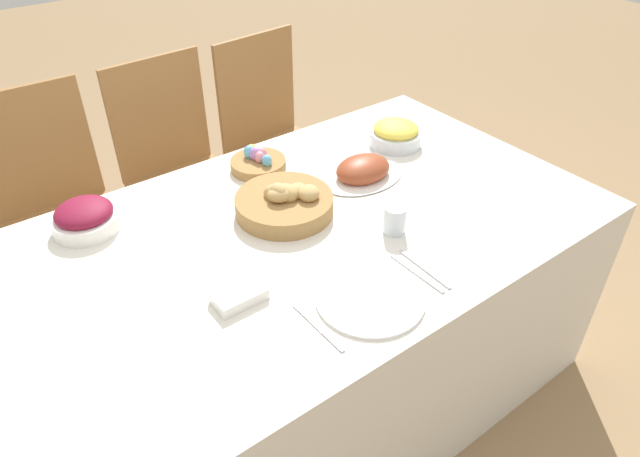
{
  "coord_description": "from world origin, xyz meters",
  "views": [
    {
      "loc": [
        -0.78,
        -1.13,
        1.74
      ],
      "look_at": [
        -0.0,
        -0.08,
        0.78
      ],
      "focal_mm": 32.0,
      "sensor_mm": 36.0,
      "label": 1
    }
  ],
  "objects_px": {
    "egg_basket": "(258,161)",
    "bread_basket": "(285,202)",
    "chair_far_right": "(275,138)",
    "spoon": "(425,269)",
    "drinking_cup": "(395,219)",
    "butter_dish": "(239,296)",
    "knife": "(417,273)",
    "beet_salad_bowl": "(85,217)",
    "pineapple_bowl": "(396,134)",
    "chair_far_left": "(58,209)",
    "dinner_plate": "(370,298)",
    "chair_far_center": "(180,169)",
    "fork": "(318,327)",
    "ham_platter": "(363,171)"
  },
  "relations": [
    {
      "from": "egg_basket",
      "to": "bread_basket",
      "type": "bearing_deg",
      "value": -104.82
    },
    {
      "from": "chair_far_right",
      "to": "spoon",
      "type": "distance_m",
      "value": 1.31
    },
    {
      "from": "drinking_cup",
      "to": "butter_dish",
      "type": "bearing_deg",
      "value": 178.21
    },
    {
      "from": "knife",
      "to": "butter_dish",
      "type": "distance_m",
      "value": 0.47
    },
    {
      "from": "egg_basket",
      "to": "knife",
      "type": "relative_size",
      "value": 0.99
    },
    {
      "from": "beet_salad_bowl",
      "to": "spoon",
      "type": "bearing_deg",
      "value": -47.71
    },
    {
      "from": "chair_far_right",
      "to": "pineapple_bowl",
      "type": "bearing_deg",
      "value": -87.65
    },
    {
      "from": "chair_far_left",
      "to": "drinking_cup",
      "type": "relative_size",
      "value": 11.42
    },
    {
      "from": "dinner_plate",
      "to": "knife",
      "type": "distance_m",
      "value": 0.16
    },
    {
      "from": "chair_far_right",
      "to": "dinner_plate",
      "type": "xyz_separation_m",
      "value": [
        -0.52,
        -1.25,
        0.23
      ]
    },
    {
      "from": "chair_far_right",
      "to": "bread_basket",
      "type": "bearing_deg",
      "value": -126.71
    },
    {
      "from": "chair_far_center",
      "to": "pineapple_bowl",
      "type": "bearing_deg",
      "value": -53.02
    },
    {
      "from": "egg_basket",
      "to": "drinking_cup",
      "type": "bearing_deg",
      "value": -76.79
    },
    {
      "from": "egg_basket",
      "to": "spoon",
      "type": "relative_size",
      "value": 0.99
    },
    {
      "from": "butter_dish",
      "to": "egg_basket",
      "type": "bearing_deg",
      "value": 54.13
    },
    {
      "from": "knife",
      "to": "spoon",
      "type": "distance_m",
      "value": 0.03
    },
    {
      "from": "chair_far_left",
      "to": "spoon",
      "type": "relative_size",
      "value": 5.03
    },
    {
      "from": "egg_basket",
      "to": "fork",
      "type": "distance_m",
      "value": 0.78
    },
    {
      "from": "dinner_plate",
      "to": "pineapple_bowl",
      "type": "bearing_deg",
      "value": 43.01
    },
    {
      "from": "chair_far_right",
      "to": "knife",
      "type": "bearing_deg",
      "value": -111.92
    },
    {
      "from": "knife",
      "to": "drinking_cup",
      "type": "height_order",
      "value": "drinking_cup"
    },
    {
      "from": "bread_basket",
      "to": "dinner_plate",
      "type": "relative_size",
      "value": 1.08
    },
    {
      "from": "knife",
      "to": "butter_dish",
      "type": "relative_size",
      "value": 1.47
    },
    {
      "from": "ham_platter",
      "to": "butter_dish",
      "type": "relative_size",
      "value": 2.32
    },
    {
      "from": "pineapple_bowl",
      "to": "knife",
      "type": "xyz_separation_m",
      "value": [
        -0.45,
        -0.58,
        -0.04
      ]
    },
    {
      "from": "beet_salad_bowl",
      "to": "butter_dish",
      "type": "xyz_separation_m",
      "value": [
        0.2,
        -0.54,
        -0.02
      ]
    },
    {
      "from": "chair_far_center",
      "to": "pineapple_bowl",
      "type": "xyz_separation_m",
      "value": [
        0.58,
        -0.68,
        0.26
      ]
    },
    {
      "from": "chair_far_right",
      "to": "egg_basket",
      "type": "relative_size",
      "value": 5.08
    },
    {
      "from": "chair_far_right",
      "to": "pineapple_bowl",
      "type": "relative_size",
      "value": 4.99
    },
    {
      "from": "fork",
      "to": "spoon",
      "type": "distance_m",
      "value": 0.36
    },
    {
      "from": "chair_far_left",
      "to": "beet_salad_bowl",
      "type": "distance_m",
      "value": 0.58
    },
    {
      "from": "chair_far_right",
      "to": "egg_basket",
      "type": "distance_m",
      "value": 0.71
    },
    {
      "from": "butter_dish",
      "to": "chair_far_center",
      "type": "bearing_deg",
      "value": 73.79
    },
    {
      "from": "pineapple_bowl",
      "to": "dinner_plate",
      "type": "distance_m",
      "value": 0.85
    },
    {
      "from": "beet_salad_bowl",
      "to": "drinking_cup",
      "type": "relative_size",
      "value": 2.32
    },
    {
      "from": "egg_basket",
      "to": "dinner_plate",
      "type": "height_order",
      "value": "egg_basket"
    },
    {
      "from": "knife",
      "to": "chair_far_left",
      "type": "bearing_deg",
      "value": 115.52
    },
    {
      "from": "knife",
      "to": "fork",
      "type": "bearing_deg",
      "value": 178.89
    },
    {
      "from": "chair_far_left",
      "to": "dinner_plate",
      "type": "height_order",
      "value": "chair_far_left"
    },
    {
      "from": "dinner_plate",
      "to": "fork",
      "type": "bearing_deg",
      "value": 180.0
    },
    {
      "from": "butter_dish",
      "to": "spoon",
      "type": "bearing_deg",
      "value": -23.01
    },
    {
      "from": "egg_basket",
      "to": "chair_far_left",
      "type": "bearing_deg",
      "value": 137.96
    },
    {
      "from": "knife",
      "to": "drinking_cup",
      "type": "distance_m",
      "value": 0.2
    },
    {
      "from": "chair_far_left",
      "to": "knife",
      "type": "relative_size",
      "value": 5.03
    },
    {
      "from": "ham_platter",
      "to": "drinking_cup",
      "type": "height_order",
      "value": "drinking_cup"
    },
    {
      "from": "beet_salad_bowl",
      "to": "pineapple_bowl",
      "type": "distance_m",
      "value": 1.1
    },
    {
      "from": "chair_far_center",
      "to": "beet_salad_bowl",
      "type": "height_order",
      "value": "chair_far_center"
    },
    {
      "from": "egg_basket",
      "to": "ham_platter",
      "type": "distance_m",
      "value": 0.36
    },
    {
      "from": "drinking_cup",
      "to": "butter_dish",
      "type": "xyz_separation_m",
      "value": [
        -0.51,
        0.02,
        -0.03
      ]
    },
    {
      "from": "chair_far_left",
      "to": "fork",
      "type": "height_order",
      "value": "chair_far_left"
    }
  ]
}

